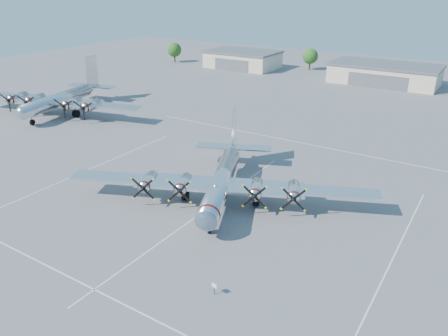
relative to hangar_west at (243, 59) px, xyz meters
The scene contains 9 objects.
ground 93.54m from the hangar_west, 61.23° to the right, with size 260.00×260.00×0.00m, color #5D5D60.
parking_lines 95.08m from the hangar_west, 61.74° to the right, with size 60.00×50.08×0.01m.
hangar_west is the anchor object (origin of this frame).
hangar_center 45.00m from the hangar_west, ahead, with size 28.60×14.60×5.40m.
tree_far_west 25.36m from the hangar_west, behind, with size 4.80×4.80×6.64m.
tree_west 21.61m from the hangar_west, 21.89° to the left, with size 4.80×4.80×6.64m.
main_bomber_b29 93.28m from the hangar_west, 61.31° to the right, with size 38.87×26.59×8.60m, color white, non-canonical shape.
bomber_west 67.16m from the hangar_west, 94.70° to the right, with size 39.21×27.76×10.36m, color silver, non-canonical shape.
info_placard 112.73m from the hangar_west, 60.98° to the right, with size 0.61×0.19×1.17m.
Camera 1 is at (27.50, -42.90, 26.11)m, focal length 35.00 mm.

